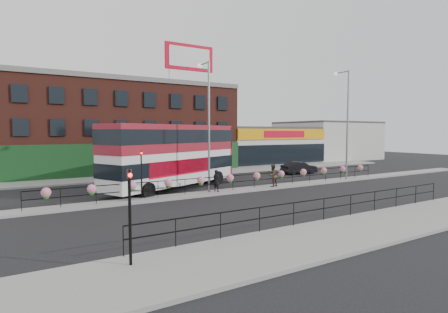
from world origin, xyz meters
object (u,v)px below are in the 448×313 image
lamp_column_west (207,115)px  lamp_column_east (345,115)px  double_decker_bus (174,150)px  pedestrian_a (216,181)px  pedestrian_b (273,175)px  car (299,168)px

lamp_column_west → lamp_column_east: lamp_column_east is taller
double_decker_bus → lamp_column_west: lamp_column_west is taller
pedestrian_a → lamp_column_east: size_ratio=0.16×
lamp_column_west → lamp_column_east: size_ratio=0.94×
pedestrian_b → lamp_column_east: (8.87, 0.29, 5.14)m
pedestrian_b → lamp_column_east: lamp_column_east is taller
double_decker_bus → car: (15.74, 2.40, -2.49)m
double_decker_bus → lamp_column_east: size_ratio=1.25×
car → pedestrian_a: (-13.88, -6.04, 0.29)m
pedestrian_a → pedestrian_b: size_ratio=0.90×
lamp_column_east → car: bearing=91.1°
pedestrian_b → lamp_column_west: 7.45m
double_decker_bus → lamp_column_west: bearing=-68.3°
pedestrian_a → lamp_column_east: bearing=-113.9°
pedestrian_a → car: bearing=-90.5°
pedestrian_a → lamp_column_west: size_ratio=0.17×
lamp_column_west → double_decker_bus: bearing=111.7°
pedestrian_b → lamp_column_west: size_ratio=0.19×
pedestrian_b → lamp_column_east: bearing=169.5°
lamp_column_east → pedestrian_b: bearing=-178.1°
double_decker_bus → pedestrian_a: size_ratio=7.85×
car → lamp_column_east: bearing=-173.0°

